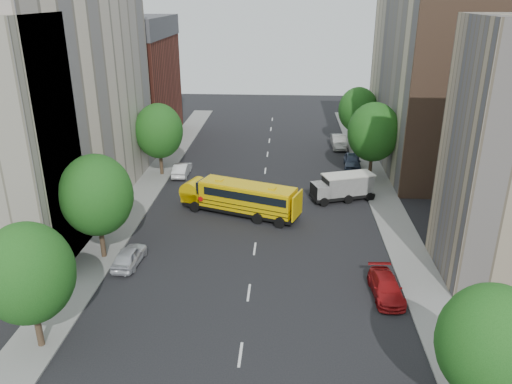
# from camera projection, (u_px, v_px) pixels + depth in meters

# --- Properties ---
(ground) EXTENTS (120.00, 120.00, 0.00)m
(ground) POSITION_uv_depth(u_px,v_px,m) (256.00, 237.00, 39.85)
(ground) COLOR black
(ground) RESTS_ON ground
(sidewalk_left) EXTENTS (3.00, 80.00, 0.12)m
(sidewalk_left) POSITION_uv_depth(u_px,v_px,m) (133.00, 208.00, 45.13)
(sidewalk_left) COLOR slate
(sidewalk_left) RESTS_ON ground
(sidewalk_right) EXTENTS (3.00, 80.00, 0.12)m
(sidewalk_right) POSITION_uv_depth(u_px,v_px,m) (390.00, 214.00, 43.80)
(sidewalk_right) COLOR slate
(sidewalk_right) RESTS_ON ground
(lane_markings) EXTENTS (0.15, 64.00, 0.01)m
(lane_markings) POSITION_uv_depth(u_px,v_px,m) (263.00, 191.00, 49.12)
(lane_markings) COLOR silver
(lane_markings) RESTS_ON ground
(building_left_cream) EXTENTS (10.00, 26.00, 20.00)m
(building_left_cream) POSITION_uv_depth(u_px,v_px,m) (51.00, 95.00, 42.74)
(building_left_cream) COLOR beige
(building_left_cream) RESTS_ON ground
(building_left_redbrick) EXTENTS (10.00, 15.00, 13.00)m
(building_left_redbrick) POSITION_uv_depth(u_px,v_px,m) (131.00, 90.00, 64.43)
(building_left_redbrick) COLOR maroon
(building_left_redbrick) RESTS_ON ground
(building_right_far) EXTENTS (10.00, 22.00, 18.00)m
(building_right_far) POSITION_uv_depth(u_px,v_px,m) (433.00, 84.00, 54.01)
(building_right_far) COLOR #BDB393
(building_right_far) RESTS_ON ground
(building_right_sidewall) EXTENTS (10.10, 0.30, 18.00)m
(building_right_sidewall) POSITION_uv_depth(u_px,v_px,m) (467.00, 105.00, 43.81)
(building_right_sidewall) COLOR brown
(building_right_sidewall) RESTS_ON ground
(street_tree_0) EXTENTS (4.80, 4.80, 7.41)m
(street_tree_0) POSITION_uv_depth(u_px,v_px,m) (28.00, 273.00, 25.79)
(street_tree_0) COLOR #38281C
(street_tree_0) RESTS_ON ground
(street_tree_1) EXTENTS (5.12, 5.12, 7.90)m
(street_tree_1) POSITION_uv_depth(u_px,v_px,m) (96.00, 195.00, 34.94)
(street_tree_1) COLOR #38281C
(street_tree_1) RESTS_ON ground
(street_tree_2) EXTENTS (4.99, 4.99, 7.71)m
(street_tree_2) POSITION_uv_depth(u_px,v_px,m) (159.00, 131.00, 51.67)
(street_tree_2) COLOR #38281C
(street_tree_2) RESTS_ON ground
(street_tree_3) EXTENTS (4.61, 4.61, 7.11)m
(street_tree_3) POSITION_uv_depth(u_px,v_px,m) (492.00, 344.00, 20.88)
(street_tree_3) COLOR #38281C
(street_tree_3) RESTS_ON ground
(street_tree_4) EXTENTS (5.25, 5.25, 8.10)m
(street_tree_4) POSITION_uv_depth(u_px,v_px,m) (373.00, 132.00, 50.31)
(street_tree_4) COLOR #38281C
(street_tree_4) RESTS_ON ground
(street_tree_5) EXTENTS (4.86, 4.86, 7.51)m
(street_tree_5) POSITION_uv_depth(u_px,v_px,m) (358.00, 110.00, 61.57)
(street_tree_5) COLOR #38281C
(street_tree_5) RESTS_ON ground
(school_bus) EXTENTS (10.60, 5.83, 2.95)m
(school_bus) POSITION_uv_depth(u_px,v_px,m) (239.00, 196.00, 43.44)
(school_bus) COLOR black
(school_bus) RESTS_ON ground
(safari_truck) EXTENTS (6.21, 3.84, 2.51)m
(safari_truck) POSITION_uv_depth(u_px,v_px,m) (343.00, 187.00, 46.52)
(safari_truck) COLOR black
(safari_truck) RESTS_ON ground
(parked_car_0) EXTENTS (1.84, 4.09, 1.37)m
(parked_car_0) POSITION_uv_depth(u_px,v_px,m) (129.00, 256.00, 35.57)
(parked_car_0) COLOR silver
(parked_car_0) RESTS_ON ground
(parked_car_1) EXTENTS (1.45, 4.15, 1.37)m
(parked_car_1) POSITION_uv_depth(u_px,v_px,m) (182.00, 169.00, 53.04)
(parked_car_1) COLOR silver
(parked_car_1) RESTS_ON ground
(parked_car_3) EXTENTS (2.03, 4.50, 1.28)m
(parked_car_3) POSITION_uv_depth(u_px,v_px,m) (386.00, 287.00, 31.86)
(parked_car_3) COLOR maroon
(parked_car_3) RESTS_ON ground
(parked_car_4) EXTENTS (2.12, 4.58, 1.52)m
(parked_car_4) POSITION_uv_depth(u_px,v_px,m) (352.00, 161.00, 55.39)
(parked_car_4) COLOR #2F3C53
(parked_car_4) RESTS_ON ground
(parked_car_5) EXTENTS (1.74, 4.76, 1.56)m
(parked_car_5) POSITION_uv_depth(u_px,v_px,m) (339.00, 142.00, 62.58)
(parked_car_5) COLOR gray
(parked_car_5) RESTS_ON ground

